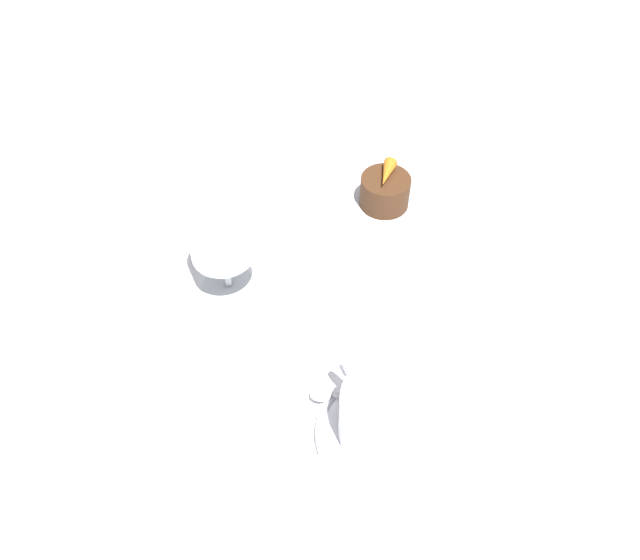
% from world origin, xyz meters
% --- Properties ---
extents(ground_plane, '(3.00, 3.00, 0.00)m').
position_xyz_m(ground_plane, '(0.00, 0.00, 0.00)').
color(ground_plane, white).
extents(dinner_plate, '(0.26, 0.26, 0.01)m').
position_xyz_m(dinner_plate, '(0.03, -0.05, 0.01)').
color(dinner_plate, white).
rests_on(dinner_plate, ground_plane).
extents(saucer, '(0.14, 0.14, 0.01)m').
position_xyz_m(saucer, '(-0.21, 0.13, 0.01)').
color(saucer, white).
rests_on(saucer, ground_plane).
extents(coffee_cup, '(0.12, 0.09, 0.06)m').
position_xyz_m(coffee_cup, '(-0.21, 0.13, 0.04)').
color(coffee_cup, white).
rests_on(coffee_cup, saucer).
extents(spoon, '(0.09, 0.10, 0.00)m').
position_xyz_m(spoon, '(-0.17, 0.13, 0.01)').
color(spoon, silver).
rests_on(spoon, saucer).
extents(wine_glass, '(0.07, 0.07, 0.12)m').
position_xyz_m(wine_glass, '(0.04, 0.14, 0.08)').
color(wine_glass, silver).
rests_on(wine_glass, ground_plane).
extents(fork, '(0.05, 0.19, 0.01)m').
position_xyz_m(fork, '(0.22, -0.04, 0.00)').
color(fork, silver).
rests_on(fork, ground_plane).
extents(dessert_cake, '(0.06, 0.06, 0.04)m').
position_xyz_m(dessert_cake, '(0.02, -0.09, 0.03)').
color(dessert_cake, '#4C2D19').
rests_on(dessert_cake, dinner_plate).
extents(carrot_garnish, '(0.04, 0.05, 0.02)m').
position_xyz_m(carrot_garnish, '(0.02, -0.09, 0.06)').
color(carrot_garnish, orange).
rests_on(carrot_garnish, dessert_cake).
extents(chocolate_truffle, '(0.02, 0.02, 0.02)m').
position_xyz_m(chocolate_truffle, '(0.13, 0.08, 0.01)').
color(chocolate_truffle, black).
rests_on(chocolate_truffle, ground_plane).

